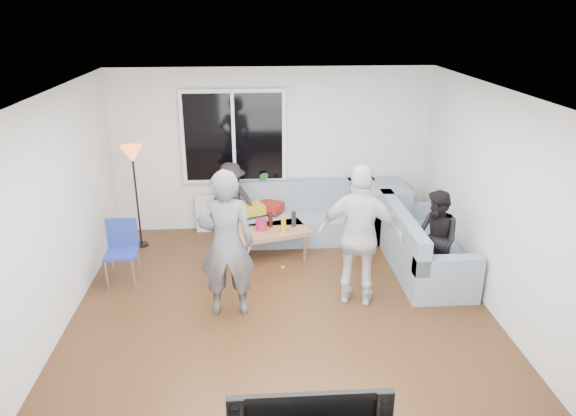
{
  "coord_description": "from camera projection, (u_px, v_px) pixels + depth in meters",
  "views": [
    {
      "loc": [
        -0.31,
        -5.38,
        3.45
      ],
      "look_at": [
        0.1,
        0.6,
        1.15
      ],
      "focal_mm": 32.94,
      "sensor_mm": 36.0,
      "label": 1
    }
  ],
  "objects": [
    {
      "name": "floor",
      "position": [
        283.0,
        318.0,
        6.27
      ],
      "size": [
        5.0,
        5.5,
        0.04
      ],
      "primitive_type": "cube",
      "color": "#56351C",
      "rests_on": "ground"
    },
    {
      "name": "ceiling",
      "position": [
        282.0,
        94.0,
        5.33
      ],
      "size": [
        5.0,
        5.5,
        0.04
      ],
      "primitive_type": "cube",
      "color": "white",
      "rests_on": "ground"
    },
    {
      "name": "wall_back",
      "position": [
        272.0,
        150.0,
        8.38
      ],
      "size": [
        5.0,
        0.04,
        2.6
      ],
      "primitive_type": "cube",
      "color": "silver",
      "rests_on": "ground"
    },
    {
      "name": "wall_front",
      "position": [
        310.0,
        383.0,
        3.22
      ],
      "size": [
        5.0,
        0.04,
        2.6
      ],
      "primitive_type": "cube",
      "color": "silver",
      "rests_on": "ground"
    },
    {
      "name": "wall_left",
      "position": [
        47.0,
        221.0,
        5.64
      ],
      "size": [
        0.04,
        5.5,
        2.6
      ],
      "primitive_type": "cube",
      "color": "silver",
      "rests_on": "ground"
    },
    {
      "name": "wall_right",
      "position": [
        505.0,
        209.0,
        5.96
      ],
      "size": [
        0.04,
        5.5,
        2.6
      ],
      "primitive_type": "cube",
      "color": "silver",
      "rests_on": "ground"
    },
    {
      "name": "window_frame",
      "position": [
        234.0,
        137.0,
        8.18
      ],
      "size": [
        1.62,
        0.06,
        1.47
      ],
      "primitive_type": "cube",
      "color": "white",
      "rests_on": "wall_back"
    },
    {
      "name": "window_glass",
      "position": [
        234.0,
        137.0,
        8.14
      ],
      "size": [
        1.5,
        0.02,
        1.35
      ],
      "primitive_type": "cube",
      "color": "black",
      "rests_on": "window_frame"
    },
    {
      "name": "window_mullion",
      "position": [
        234.0,
        138.0,
        8.13
      ],
      "size": [
        0.05,
        0.03,
        1.35
      ],
      "primitive_type": "cube",
      "color": "white",
      "rests_on": "window_frame"
    },
    {
      "name": "radiator",
      "position": [
        236.0,
        212.0,
        8.58
      ],
      "size": [
        1.3,
        0.12,
        0.62
      ],
      "primitive_type": "cube",
      "color": "silver",
      "rests_on": "floor"
    },
    {
      "name": "potted_plant",
      "position": [
        262.0,
        183.0,
        8.4
      ],
      "size": [
        0.22,
        0.19,
        0.38
      ],
      "primitive_type": "imported",
      "rotation": [
        0.0,
        0.0,
        -0.1
      ],
      "color": "#2C6327",
      "rests_on": "radiator"
    },
    {
      "name": "vase",
      "position": [
        218.0,
        190.0,
        8.39
      ],
      "size": [
        0.19,
        0.19,
        0.19
      ],
      "primitive_type": "imported",
      "rotation": [
        0.0,
        0.0,
        0.09
      ],
      "color": "silver",
      "rests_on": "radiator"
    },
    {
      "name": "sofa_back_section",
      "position": [
        305.0,
        212.0,
        8.26
      ],
      "size": [
        2.3,
        0.85,
        0.85
      ],
      "primitive_type": null,
      "color": "gray",
      "rests_on": "floor"
    },
    {
      "name": "sofa_right_section",
      "position": [
        425.0,
        241.0,
        7.26
      ],
      "size": [
        2.0,
        0.85,
        0.85
      ],
      "primitive_type": null,
      "rotation": [
        0.0,
        0.0,
        1.57
      ],
      "color": "gray",
      "rests_on": "floor"
    },
    {
      "name": "sofa_corner",
      "position": [
        377.0,
        211.0,
        8.33
      ],
      "size": [
        0.85,
        0.85,
        0.85
      ],
      "primitive_type": "cube",
      "color": "gray",
      "rests_on": "floor"
    },
    {
      "name": "cushion_yellow",
      "position": [
        251.0,
        209.0,
        8.15
      ],
      "size": [
        0.48,
        0.45,
        0.14
      ],
      "primitive_type": "cube",
      "rotation": [
        0.0,
        0.0,
        0.42
      ],
      "color": "gold",
      "rests_on": "sofa_back_section"
    },
    {
      "name": "cushion_red",
      "position": [
        270.0,
        207.0,
        8.25
      ],
      "size": [
        0.46,
        0.44,
        0.13
      ],
      "primitive_type": "cube",
      "rotation": [
        0.0,
        0.0,
        -0.53
      ],
      "color": "maroon",
      "rests_on": "sofa_back_section"
    },
    {
      "name": "coffee_table",
      "position": [
        270.0,
        242.0,
        7.76
      ],
      "size": [
        1.22,
        0.88,
        0.4
      ],
      "primitive_type": "cube",
      "rotation": [
        0.0,
        0.0,
        0.28
      ],
      "color": "#9B714B",
      "rests_on": "floor"
    },
    {
      "name": "pitcher",
      "position": [
        261.0,
        224.0,
        7.65
      ],
      "size": [
        0.17,
        0.17,
        0.17
      ],
      "primitive_type": "cylinder",
      "color": "#981B47",
      "rests_on": "coffee_table"
    },
    {
      "name": "side_chair",
      "position": [
        121.0,
        254.0,
        6.86
      ],
      "size": [
        0.41,
        0.41,
        0.86
      ],
      "primitive_type": null,
      "rotation": [
        0.0,
        0.0,
        0.03
      ],
      "color": "navy",
      "rests_on": "floor"
    },
    {
      "name": "floor_lamp",
      "position": [
        137.0,
        198.0,
        7.85
      ],
      "size": [
        0.32,
        0.32,
        1.56
      ],
      "primitive_type": null,
      "color": "orange",
      "rests_on": "floor"
    },
    {
      "name": "player_left",
      "position": [
        226.0,
        244.0,
        6.05
      ],
      "size": [
        0.66,
        0.43,
        1.79
      ],
      "primitive_type": "imported",
      "rotation": [
        0.0,
        0.0,
        3.13
      ],
      "color": "#525257",
      "rests_on": "floor"
    },
    {
      "name": "player_right",
      "position": [
        360.0,
        236.0,
        6.29
      ],
      "size": [
        1.11,
        0.72,
        1.76
      ],
      "primitive_type": "imported",
      "rotation": [
        0.0,
        0.0,
        2.84
      ],
      "color": "silver",
      "rests_on": "floor"
    },
    {
      "name": "spectator_right",
      "position": [
        436.0,
        239.0,
        6.79
      ],
      "size": [
        0.65,
        0.74,
        1.28
      ],
      "primitive_type": "imported",
      "rotation": [
        0.0,
        0.0,
        -1.27
      ],
      "color": "black",
      "rests_on": "floor"
    },
    {
      "name": "spectator_back",
      "position": [
        232.0,
        202.0,
        8.14
      ],
      "size": [
        0.9,
        0.68,
        1.24
      ],
      "primitive_type": "imported",
      "rotation": [
        0.0,
        0.0,
        -0.3
      ],
      "color": "black",
      "rests_on": "floor"
    },
    {
      "name": "bottle_c",
      "position": [
        270.0,
        219.0,
        7.75
      ],
      "size": [
        0.07,
        0.07,
        0.23
      ],
      "primitive_type": "cylinder",
      "color": "black",
      "rests_on": "coffee_table"
    },
    {
      "name": "bottle_d",
      "position": [
        284.0,
        224.0,
        7.55
      ],
      "size": [
        0.07,
        0.07,
        0.25
      ],
      "primitive_type": "cylinder",
      "color": "orange",
      "rests_on": "coffee_table"
    },
    {
      "name": "bottle_e",
      "position": [
        294.0,
        219.0,
        7.77
      ],
      "size": [
        0.07,
        0.07,
        0.23
      ],
      "primitive_type": "cylinder",
      "color": "black",
      "rests_on": "coffee_table"
    }
  ]
}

